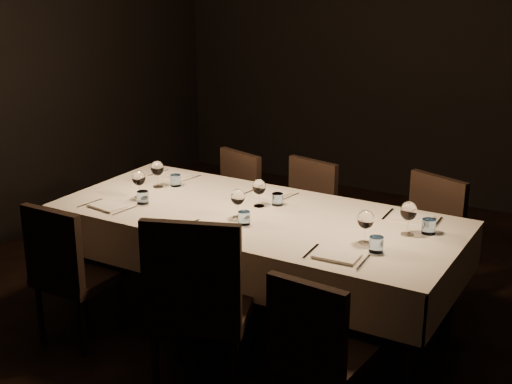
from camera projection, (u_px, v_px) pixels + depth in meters
The scene contains 14 objects.
room at pixel (256, 95), 4.18m from camera, with size 5.01×6.01×3.01m.
dining_table at pixel (256, 224), 4.44m from camera, with size 2.52×1.12×0.76m.
chair_near_left at pixel (68, 267), 4.27m from camera, with size 0.44×0.44×0.90m.
place_setting_near_left at pixel (130, 191), 4.60m from camera, with size 0.34×0.41×0.19m.
chair_near_center at pixel (199, 300), 3.71m from camera, with size 0.65×0.65×1.05m.
place_setting_near_center at pixel (230, 211), 4.24m from camera, with size 0.34×0.41×0.18m.
chair_near_right at pixel (316, 347), 3.43m from camera, with size 0.45×0.45×0.87m.
place_setting_near_right at pixel (359, 236), 3.84m from camera, with size 0.36×0.42×0.20m.
chair_far_left at pixel (231, 203), 5.43m from camera, with size 0.52×0.52×0.87m.
place_setting_far_left at pixel (167, 173), 4.97m from camera, with size 0.35×0.41×0.19m.
chair_far_center at pixel (304, 213), 5.22m from camera, with size 0.49×0.49×0.87m.
place_setting_far_center at pixel (267, 192), 4.59m from camera, with size 0.34×0.40×0.18m.
chair_far_right at pixel (426, 237), 4.74m from camera, with size 0.55×0.55×0.90m.
place_setting_far_right at pixel (414, 217), 4.12m from camera, with size 0.36×0.42×0.20m.
Camera 1 is at (2.07, -3.59, 2.27)m, focal length 50.00 mm.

